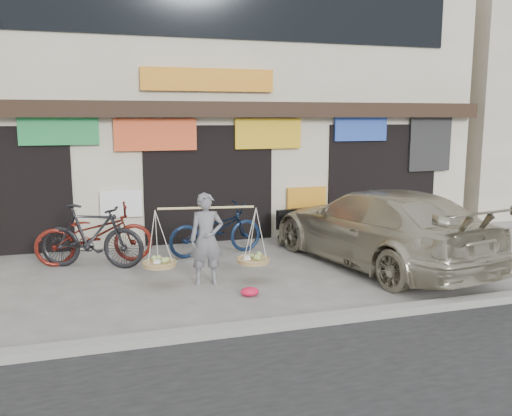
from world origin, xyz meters
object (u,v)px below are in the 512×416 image
object	(u,v)px
bike_1	(91,236)
bike_2	(216,229)
suv	(377,227)
street_vendor	(207,243)
bike_0	(94,234)

from	to	relation	value
bike_1	bike_2	xyz separation A→B (m)	(2.51, 0.31, -0.08)
bike_2	suv	bearing A→B (deg)	-129.72
street_vendor	bike_2	world-z (taller)	street_vendor
bike_1	bike_2	bearing A→B (deg)	-59.56
street_vendor	suv	distance (m)	3.48
bike_1	suv	xyz separation A→B (m)	(5.38, -1.37, 0.13)
street_vendor	bike_1	world-z (taller)	street_vendor
street_vendor	bike_0	world-z (taller)	street_vendor
bike_1	bike_2	world-z (taller)	bike_1
bike_0	bike_1	size ratio (longest dim) A/B	1.09
street_vendor	bike_2	xyz separation A→B (m)	(0.60, 1.95, -0.19)
street_vendor	suv	world-z (taller)	street_vendor
street_vendor	bike_1	distance (m)	2.52
bike_0	bike_2	world-z (taller)	bike_0
bike_1	suv	bearing A→B (deg)	-80.74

